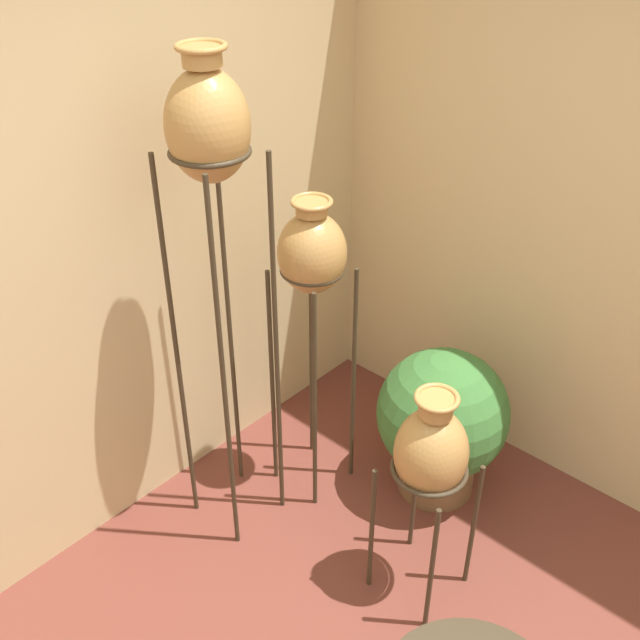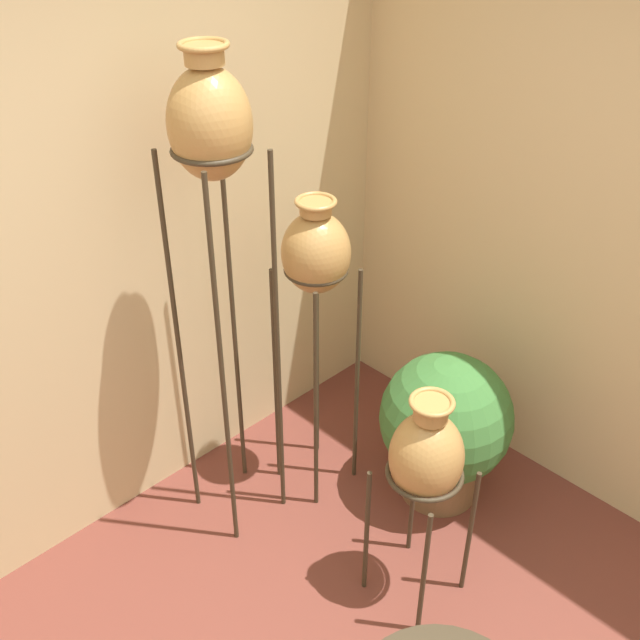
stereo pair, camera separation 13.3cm
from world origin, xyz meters
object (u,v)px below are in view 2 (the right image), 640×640
vase_stand_medium (316,260)px  vase_stand_tall (211,142)px  potted_plant (445,425)px  vase_stand_short (426,458)px

vase_stand_medium → vase_stand_tall: bearing=163.3°
vase_stand_medium → potted_plant: 0.98m
vase_stand_short → potted_plant: size_ratio=1.34×
vase_stand_short → vase_stand_medium: bearing=77.3°
vase_stand_medium → potted_plant: bearing=-54.7°
vase_stand_tall → vase_stand_medium: 0.69m
vase_stand_tall → potted_plant: (0.72, -0.59, -1.35)m
vase_stand_medium → vase_stand_short: (-0.17, -0.75, -0.47)m
vase_stand_medium → vase_stand_short: vase_stand_medium is taller
vase_stand_tall → potted_plant: size_ratio=2.79×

